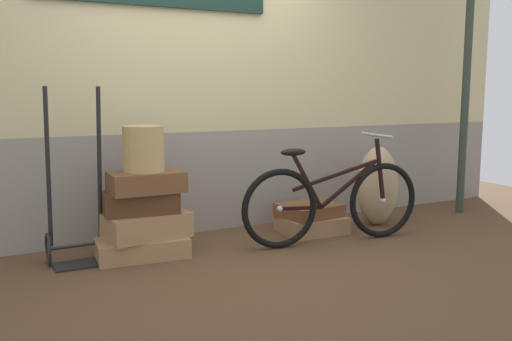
{
  "coord_description": "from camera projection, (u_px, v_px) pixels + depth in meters",
  "views": [
    {
      "loc": [
        -1.8,
        -3.81,
        1.27
      ],
      "look_at": [
        0.27,
        0.16,
        0.62
      ],
      "focal_mm": 38.64,
      "sensor_mm": 36.0,
      "label": 1
    }
  ],
  "objects": [
    {
      "name": "ground",
      "position": [
        235.0,
        257.0,
        4.35
      ],
      "size": [
        9.24,
        5.2,
        0.06
      ],
      "primitive_type": "cube",
      "color": "#513823"
    },
    {
      "name": "station_building",
      "position": [
        195.0,
        83.0,
        4.91
      ],
      "size": [
        7.24,
        0.74,
        2.67
      ],
      "color": "gray",
      "rests_on": "ground"
    },
    {
      "name": "suitcase_0",
      "position": [
        142.0,
        248.0,
        4.23
      ],
      "size": [
        0.71,
        0.42,
        0.15
      ],
      "primitive_type": "cube",
      "rotation": [
        0.0,
        0.0,
        -0.09
      ],
      "color": "#9E754C",
      "rests_on": "ground"
    },
    {
      "name": "suitcase_1",
      "position": [
        147.0,
        225.0,
        4.24
      ],
      "size": [
        0.66,
        0.45,
        0.19
      ],
      "primitive_type": "cube",
      "rotation": [
        0.0,
        0.0,
        0.11
      ],
      "color": "#9E754C",
      "rests_on": "suitcase_0"
    },
    {
      "name": "suitcase_2",
      "position": [
        140.0,
        202.0,
        4.23
      ],
      "size": [
        0.59,
        0.4,
        0.17
      ],
      "primitive_type": "cube",
      "rotation": [
        0.0,
        0.0,
        -0.11
      ],
      "color": "#4C2D19",
      "rests_on": "suitcase_1"
    },
    {
      "name": "suitcase_3",
      "position": [
        146.0,
        182.0,
        4.19
      ],
      "size": [
        0.55,
        0.34,
        0.16
      ],
      "primitive_type": "cube",
      "rotation": [
        0.0,
        0.0,
        -0.01
      ],
      "color": "brown",
      "rests_on": "suitcase_2"
    },
    {
      "name": "suitcase_4",
      "position": [
        312.0,
        224.0,
        4.98
      ],
      "size": [
        0.57,
        0.46,
        0.15
      ],
      "primitive_type": "cube",
      "rotation": [
        0.0,
        0.0,
        -0.04
      ],
      "color": "#9E754C",
      "rests_on": "ground"
    },
    {
      "name": "suitcase_5",
      "position": [
        309.0,
        210.0,
        4.97
      ],
      "size": [
        0.56,
        0.48,
        0.11
      ],
      "primitive_type": "cube",
      "rotation": [
        0.0,
        0.0,
        0.12
      ],
      "color": "brown",
      "rests_on": "suitcase_4"
    },
    {
      "name": "wicker_basket",
      "position": [
        144.0,
        149.0,
        4.16
      ],
      "size": [
        0.31,
        0.31,
        0.35
      ],
      "primitive_type": "cylinder",
      "color": "tan",
      "rests_on": "suitcase_3"
    },
    {
      "name": "luggage_trolley",
      "position": [
        77.0,
        220.0,
        4.08
      ],
      "size": [
        0.44,
        0.34,
        1.31
      ],
      "color": "black",
      "rests_on": "ground"
    },
    {
      "name": "burlap_sack",
      "position": [
        377.0,
        186.0,
        5.23
      ],
      "size": [
        0.4,
        0.34,
        0.75
      ],
      "primitive_type": "ellipsoid",
      "color": "tan",
      "rests_on": "ground"
    },
    {
      "name": "bicycle",
      "position": [
        333.0,
        202.0,
        4.61
      ],
      "size": [
        1.63,
        0.46,
        0.91
      ],
      "color": "black",
      "rests_on": "ground"
    }
  ]
}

